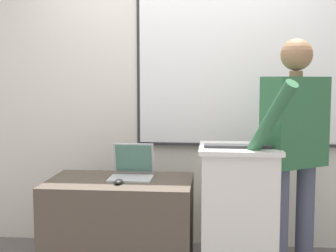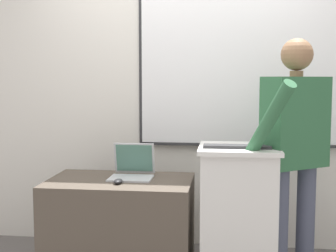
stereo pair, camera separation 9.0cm
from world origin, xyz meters
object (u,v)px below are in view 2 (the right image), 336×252
Objects in this scene: person_presenter at (295,143)px; wireless_keyboard at (237,146)px; side_desk at (120,227)px; computer_mouse_by_laptop at (118,181)px; laptop at (133,167)px; lectern_podium at (238,215)px.

wireless_keyboard is at bearing 161.87° from person_presenter.
wireless_keyboard is at bearing -8.57° from side_desk.
side_desk is 0.39m from computer_mouse_by_laptop.
laptop is 0.25m from computer_mouse_by_laptop.
lectern_podium reaches higher than laptop.
lectern_podium is 0.50m from wireless_keyboard.
person_presenter reaches higher than side_desk.
wireless_keyboard is at bearing 0.72° from computer_mouse_by_laptop.
lectern_podium is at bearing -11.72° from laptop.
laptop is at bearing 163.39° from wireless_keyboard.
side_desk is at bearing 175.97° from lectern_podium.
lectern_podium is 0.64m from person_presenter.
computer_mouse_by_laptop is at bearing -82.49° from side_desk.
side_desk is at bearing 97.51° from computer_mouse_by_laptop.
laptop reaches higher than side_desk.
person_presenter reaches higher than laptop.
wireless_keyboard is at bearing -102.82° from lectern_podium.
laptop is at bearing 139.89° from person_presenter.
laptop reaches higher than computer_mouse_by_laptop.
wireless_keyboard is (0.76, -0.23, 0.20)m from laptop.
computer_mouse_by_laptop is at bearing -179.28° from wireless_keyboard.
lectern_podium is 0.86m from side_desk.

